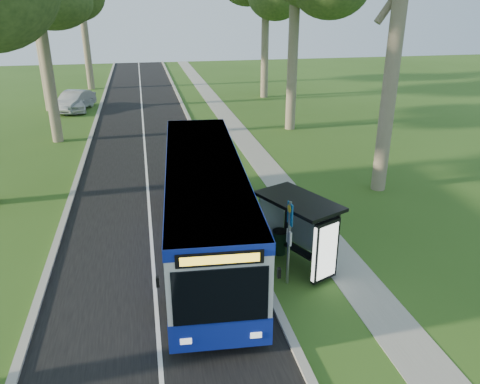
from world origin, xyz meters
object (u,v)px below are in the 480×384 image
object	(u,v)px
bus_shelter	(306,225)
car_silver	(74,101)
litter_bin	(280,242)
bus_stop_sign	(289,234)
car_white	(73,103)
bus	(205,203)

from	to	relation	value
bus_shelter	car_silver	world-z (taller)	bus_shelter
bus_shelter	litter_bin	world-z (taller)	bus_shelter
litter_bin	car_silver	world-z (taller)	car_silver
bus_shelter	car_silver	size ratio (longest dim) A/B	0.67
bus_stop_sign	car_white	world-z (taller)	bus_stop_sign
litter_bin	car_silver	bearing A→B (deg)	110.65
car_white	bus_shelter	bearing A→B (deg)	-78.92
bus_shelter	car_white	xyz separation A→B (m)	(-10.47, 27.65, -1.03)
bus_shelter	car_white	size ratio (longest dim) A/B	0.78
bus_stop_sign	bus_shelter	size ratio (longest dim) A/B	0.87
bus	bus_stop_sign	xyz separation A→B (m)	(2.22, -3.09, 0.06)
car_white	car_silver	xyz separation A→B (m)	(0.04, 0.19, 0.09)
bus	bus_stop_sign	bearing A→B (deg)	-50.01
bus	car_silver	bearing A→B (deg)	110.74
bus_stop_sign	car_white	xyz separation A→B (m)	(-9.73, 28.22, -1.05)
bus_shelter	car_silver	bearing A→B (deg)	86.40
car_white	bus_stop_sign	bearing A→B (deg)	-80.64
bus_stop_sign	bus_shelter	xyz separation A→B (m)	(0.75, 0.57, -0.02)
bus_shelter	bus_stop_sign	bearing A→B (deg)	-166.78
bus_stop_sign	litter_bin	world-z (taller)	bus_stop_sign
litter_bin	car_silver	distance (m)	28.32
bus	car_silver	world-z (taller)	bus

